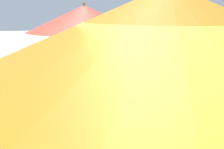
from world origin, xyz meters
TOP-DOWN VIEW (x-y plane):
  - umbrella_nearest at (-0.75, -0.01)m, footprint 2.22×2.22m
  - umbrella_second at (-0.55, 4.26)m, footprint 2.46×2.46m
  - lounger_second_shoreside at (0.26, 5.23)m, footprint 1.30×0.79m
  - umbrella_farthest at (-0.54, 8.49)m, footprint 1.89×1.89m
  - lounger_farthest_shoreside at (0.12, 9.46)m, footprint 1.26×0.70m
  - person_walking_near at (1.83, 12.06)m, footprint 0.39×0.42m
  - beach_ball at (-1.68, 6.37)m, footprint 0.27×0.27m

SIDE VIEW (x-z plane):
  - beach_ball at x=-1.68m, z-range 0.00..0.27m
  - lounger_farthest_shoreside at x=0.12m, z-range 0.00..0.58m
  - lounger_second_shoreside at x=0.26m, z-range 0.03..0.57m
  - person_walking_near at x=1.83m, z-range 0.15..1.69m
  - umbrella_farthest at x=-0.54m, z-range 1.00..3.55m
  - umbrella_second at x=-0.55m, z-range 1.05..3.83m
  - umbrella_nearest at x=-0.75m, z-range 1.08..3.84m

